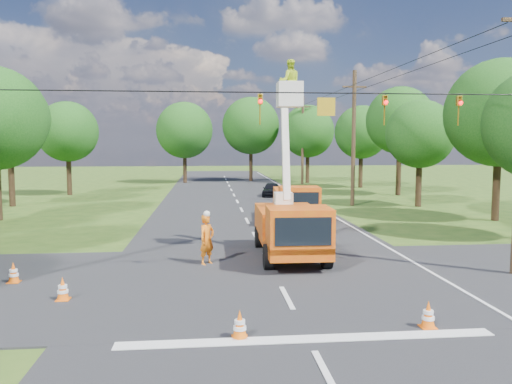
{
  "coord_description": "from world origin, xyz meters",
  "views": [
    {
      "loc": [
        -2.32,
        -14.38,
        4.64
      ],
      "look_at": [
        -0.3,
        6.45,
        2.6
      ],
      "focal_mm": 35.0,
      "sensor_mm": 36.0,
      "label": 1
    }
  ],
  "objects": [
    {
      "name": "traffic_cone_7",
      "position": [
        3.47,
        16.78,
        0.36
      ],
      "size": [
        0.38,
        0.38,
        0.71
      ],
      "color": "#FF650D",
      "rests_on": "ground"
    },
    {
      "name": "tree_far_c",
      "position": [
        9.5,
        44.0,
        6.06
      ],
      "size": [
        6.2,
        6.2,
        9.18
      ],
      "color": "#382616",
      "rests_on": "ground"
    },
    {
      "name": "traffic_cone_3",
      "position": [
        2.57,
        9.63,
        0.36
      ],
      "size": [
        0.38,
        0.38,
        0.71
      ],
      "color": "#FF650D",
      "rests_on": "ground"
    },
    {
      "name": "tree_right_e",
      "position": [
        13.8,
        37.0,
        5.81
      ],
      "size": [
        5.6,
        5.6,
        8.63
      ],
      "color": "#382616",
      "rests_on": "ground"
    },
    {
      "name": "tree_right_c",
      "position": [
        13.2,
        21.0,
        5.31
      ],
      "size": [
        5.0,
        5.0,
        7.83
      ],
      "color": "#382616",
      "rests_on": "ground"
    },
    {
      "name": "tree_left_e",
      "position": [
        -16.8,
        24.0,
        6.49
      ],
      "size": [
        5.8,
        5.8,
        9.41
      ],
      "color": "#382616",
      "rests_on": "ground"
    },
    {
      "name": "pole_right_mid",
      "position": [
        8.5,
        22.0,
        5.11
      ],
      "size": [
        1.8,
        0.3,
        10.0
      ],
      "color": "#4C3823",
      "rests_on": "ground"
    },
    {
      "name": "tree_far_a",
      "position": [
        -5.0,
        45.0,
        6.19
      ],
      "size": [
        6.6,
        6.6,
        9.5
      ],
      "color": "#382616",
      "rests_on": "ground"
    },
    {
      "name": "distant_car",
      "position": [
        3.27,
        29.05,
        0.62
      ],
      "size": [
        2.19,
        3.84,
        1.23
      ],
      "primitive_type": "imported",
      "rotation": [
        0.0,
        0.0,
        -0.21
      ],
      "color": "black",
      "rests_on": "ground"
    },
    {
      "name": "pole_right_far",
      "position": [
        8.5,
        42.0,
        5.11
      ],
      "size": [
        1.8,
        0.3,
        10.0
      ],
      "color": "#4C3823",
      "rests_on": "ground"
    },
    {
      "name": "road_main",
      "position": [
        0.0,
        20.0,
        0.0
      ],
      "size": [
        12.0,
        100.0,
        0.06
      ],
      "primitive_type": "cube",
      "color": "black",
      "rests_on": "ground"
    },
    {
      "name": "traffic_cone_4",
      "position": [
        -6.62,
        0.45,
        0.36
      ],
      "size": [
        0.38,
        0.38,
        0.71
      ],
      "color": "#FF650D",
      "rests_on": "ground"
    },
    {
      "name": "tree_left_f",
      "position": [
        -14.8,
        32.0,
        5.69
      ],
      "size": [
        5.4,
        5.4,
        8.4
      ],
      "color": "#382616",
      "rests_on": "ground"
    },
    {
      "name": "road_cross",
      "position": [
        0.0,
        2.0,
        0.0
      ],
      "size": [
        56.0,
        10.0,
        0.07
      ],
      "primitive_type": "cube",
      "color": "black",
      "rests_on": "ground"
    },
    {
      "name": "tree_far_b",
      "position": [
        3.0,
        47.0,
        6.81
      ],
      "size": [
        7.0,
        7.0,
        10.32
      ],
      "color": "#382616",
      "rests_on": "ground"
    },
    {
      "name": "traffic_cone_2",
      "position": [
        0.8,
        7.0,
        0.36
      ],
      "size": [
        0.38,
        0.38,
        0.71
      ],
      "color": "#FF650D",
      "rests_on": "ground"
    },
    {
      "name": "second_truck",
      "position": [
        2.87,
        14.64,
        1.18
      ],
      "size": [
        2.77,
        6.19,
        2.26
      ],
      "rotation": [
        0.0,
        0.0,
        -0.07
      ],
      "color": "red",
      "rests_on": "ground"
    },
    {
      "name": "signal_span",
      "position": [
        2.23,
        1.99,
        5.88
      ],
      "size": [
        18.0,
        0.29,
        1.07
      ],
      "color": "black",
      "rests_on": "ground"
    },
    {
      "name": "tree_right_d",
      "position": [
        14.8,
        29.0,
        6.68
      ],
      "size": [
        6.0,
        6.0,
        9.7
      ],
      "color": "#382616",
      "rests_on": "ground"
    },
    {
      "name": "traffic_cone_5",
      "position": [
        -8.78,
        2.53,
        0.36
      ],
      "size": [
        0.38,
        0.38,
        0.71
      ],
      "color": "#FF650D",
      "rests_on": "ground"
    },
    {
      "name": "traffic_cone_0",
      "position": [
        -1.6,
        -2.96,
        0.36
      ],
      "size": [
        0.38,
        0.38,
        0.71
      ],
      "color": "#FF650D",
      "rests_on": "ground"
    },
    {
      "name": "edge_line",
      "position": [
        5.6,
        20.0,
        0.0
      ],
      "size": [
        0.12,
        90.0,
        0.02
      ],
      "primitive_type": "cube",
      "color": "silver",
      "rests_on": "ground"
    },
    {
      "name": "ground",
      "position": [
        0.0,
        20.0,
        0.0
      ],
      "size": [
        140.0,
        140.0,
        0.0
      ],
      "primitive_type": "plane",
      "color": "#2B4D17",
      "rests_on": "ground"
    },
    {
      "name": "stop_bar",
      "position": [
        0.0,
        -3.2,
        0.0
      ],
      "size": [
        9.0,
        0.45,
        0.02
      ],
      "primitive_type": "cube",
      "color": "silver",
      "rests_on": "ground"
    },
    {
      "name": "bucket_truck",
      "position": [
        0.99,
        5.31,
        1.69
      ],
      "size": [
        2.6,
        6.31,
        8.0
      ],
      "rotation": [
        0.0,
        0.0,
        -0.02
      ],
      "color": "red",
      "rests_on": "ground"
    },
    {
      "name": "tree_right_b",
      "position": [
        15.0,
        14.0,
        6.43
      ],
      "size": [
        6.4,
        6.4,
        9.65
      ],
      "color": "#382616",
      "rests_on": "ground"
    },
    {
      "name": "ground_worker",
      "position": [
        -2.38,
        4.51,
        0.97
      ],
      "size": [
        0.83,
        0.83,
        1.94
      ],
      "primitive_type": "imported",
      "rotation": [
        0.0,
        0.0,
        0.79
      ],
      "color": "orange",
      "rests_on": "ground"
    },
    {
      "name": "traffic_cone_1",
      "position": [
        3.14,
        -2.74,
        0.36
      ],
      "size": [
        0.38,
        0.38,
        0.71
      ],
      "color": "#FF650D",
      "rests_on": "ground"
    }
  ]
}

